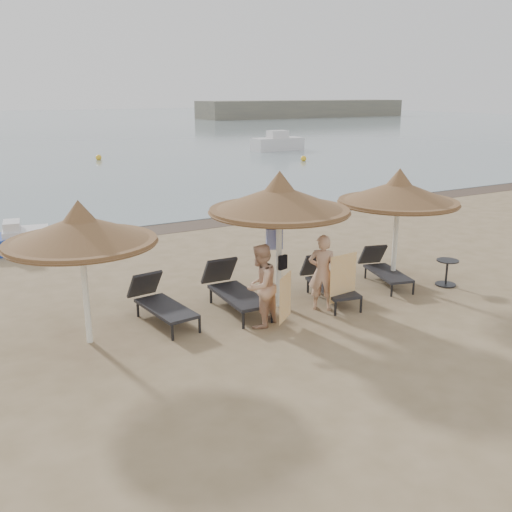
{
  "coord_description": "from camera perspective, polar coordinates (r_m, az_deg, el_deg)",
  "views": [
    {
      "loc": [
        -6.03,
        -8.32,
        4.41
      ],
      "look_at": [
        -0.54,
        1.2,
        1.24
      ],
      "focal_mm": 40.0,
      "sensor_mm": 36.0,
      "label": 1
    }
  ],
  "objects": [
    {
      "name": "lounger_far_left",
      "position": [
        11.57,
        -9.62,
        -4.48
      ],
      "size": [
        0.86,
        2.0,
        0.87
      ],
      "rotation": [
        0.0,
        0.0,
        0.12
      ],
      "color": "black",
      "rests_on": "ground"
    },
    {
      "name": "towel_left",
      "position": [
        10.93,
        2.95,
        -4.16
      ],
      "size": [
        0.53,
        0.42,
        0.92
      ],
      "rotation": [
        0.0,
        0.0,
        0.66
      ],
      "color": "orange",
      "rests_on": "ground"
    },
    {
      "name": "lounger_far_right",
      "position": [
        13.98,
        12.6,
        -1.16
      ],
      "size": [
        1.04,
        1.89,
        0.8
      ],
      "rotation": [
        0.0,
        0.0,
        -0.27
      ],
      "color": "black",
      "rests_on": "ground"
    },
    {
      "name": "buoy_right",
      "position": [
        38.35,
        4.78,
        9.69
      ],
      "size": [
        0.38,
        0.38,
        0.38
      ],
      "primitive_type": "sphere",
      "color": "yellow",
      "rests_on": "ground"
    },
    {
      "name": "bag_dark",
      "position": [
        11.81,
        2.7,
        -0.64
      ],
      "size": [
        0.22,
        0.12,
        0.3
      ],
      "rotation": [
        0.0,
        0.0,
        0.25
      ],
      "color": "black",
      "rests_on": "ground"
    },
    {
      "name": "palapa_left",
      "position": [
        10.33,
        -17.17,
        2.46
      ],
      "size": [
        2.66,
        2.66,
        2.64
      ],
      "rotation": [
        0.0,
        0.0,
        -0.23
      ],
      "color": "white",
      "rests_on": "ground"
    },
    {
      "name": "palapa_right",
      "position": [
        13.52,
        14.06,
        6.16
      ],
      "size": [
        2.78,
        2.78,
        2.75
      ],
      "rotation": [
        0.0,
        0.0,
        -0.43
      ],
      "color": "white",
      "rests_on": "ground"
    },
    {
      "name": "bag_patterned",
      "position": [
        11.98,
        1.85,
        1.7
      ],
      "size": [
        0.36,
        0.21,
        0.44
      ],
      "rotation": [
        0.0,
        0.0,
        -0.31
      ],
      "color": "silver",
      "rests_on": "ground"
    },
    {
      "name": "towel_right",
      "position": [
        11.95,
        8.71,
        -2.18
      ],
      "size": [
        0.73,
        0.09,
        1.02
      ],
      "rotation": [
        0.0,
        0.0,
        0.1
      ],
      "color": "orange",
      "rests_on": "ground"
    },
    {
      "name": "wet_sand_strip",
      "position": [
        19.23,
        -10.87,
        2.53
      ],
      "size": [
        200.0,
        1.6,
        0.01
      ],
      "primitive_type": "cube",
      "color": "#4C3D31",
      "rests_on": "ground"
    },
    {
      "name": "person_left",
      "position": [
        10.93,
        0.43,
        -2.36
      ],
      "size": [
        1.04,
        0.92,
        1.91
      ],
      "primitive_type": "imported",
      "rotation": [
        0.0,
        0.0,
        3.64
      ],
      "color": "tan",
      "rests_on": "ground"
    },
    {
      "name": "palapa_center",
      "position": [
        11.64,
        2.36,
        5.65
      ],
      "size": [
        2.92,
        2.92,
        2.9
      ],
      "rotation": [
        0.0,
        0.0,
        -0.32
      ],
      "color": "white",
      "rests_on": "ground"
    },
    {
      "name": "side_table",
      "position": [
        14.19,
        18.51,
        -1.66
      ],
      "size": [
        0.51,
        0.51,
        0.62
      ],
      "rotation": [
        0.0,
        0.0,
        -0.02
      ],
      "color": "black",
      "rests_on": "ground"
    },
    {
      "name": "lounger_near_right",
      "position": [
        12.73,
        7.16,
        -2.47
      ],
      "size": [
        1.04,
        2.03,
        0.87
      ],
      "rotation": [
        0.0,
        0.0,
        -0.22
      ],
      "color": "black",
      "rests_on": "ground"
    },
    {
      "name": "ground",
      "position": [
        11.18,
        5.53,
        -7.23
      ],
      "size": [
        160.0,
        160.0,
        0.0
      ],
      "primitive_type": "plane",
      "color": "#967F5E",
      "rests_on": "ground"
    },
    {
      "name": "buoy_mid",
      "position": [
        40.21,
        -15.46,
        9.47
      ],
      "size": [
        0.39,
        0.39,
        0.39
      ],
      "primitive_type": "sphere",
      "color": "yellow",
      "rests_on": "ground"
    },
    {
      "name": "person_right",
      "position": [
        11.86,
        6.68,
        -1.06
      ],
      "size": [
        1.02,
        0.99,
        1.88
      ],
      "primitive_type": "imported",
      "rotation": [
        0.0,
        0.0,
        2.42
      ],
      "color": "tan",
      "rests_on": "ground"
    },
    {
      "name": "pedal_boat",
      "position": [
        17.65,
        -22.03,
        1.53
      ],
      "size": [
        2.09,
        1.44,
        0.9
      ],
      "rotation": [
        0.0,
        0.0,
        -0.16
      ],
      "color": "#1C3994",
      "rests_on": "ground"
    },
    {
      "name": "lounger_near_left",
      "position": [
        12.06,
        -2.33,
        -3.25
      ],
      "size": [
        0.79,
        2.14,
        0.94
      ],
      "rotation": [
        0.0,
        0.0,
        -0.04
      ],
      "color": "black",
      "rests_on": "ground"
    }
  ]
}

